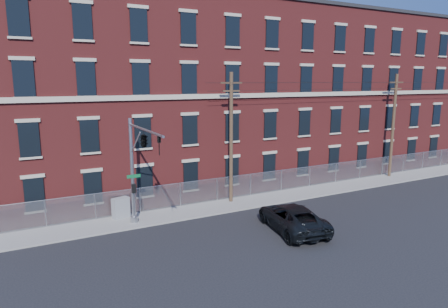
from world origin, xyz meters
TOP-DOWN VIEW (x-y plane):
  - ground at (0.00, 0.00)m, footprint 140.00×140.00m
  - sidewalk at (12.00, 5.00)m, footprint 65.00×3.00m
  - mill_building at (12.00, 13.93)m, footprint 55.30×14.32m
  - chain_link_fence at (12.00, 6.30)m, footprint 59.06×0.06m
  - traffic_signal_mast at (-6.00, 2.18)m, footprint 0.90×6.75m
  - utility_pole_near at (2.00, 5.60)m, footprint 1.80×0.28m
  - utility_pole_mid at (20.00, 5.60)m, footprint 1.80×0.28m
  - overhead_wires at (20.00, 5.60)m, footprint 40.00×0.62m
  - pickup_truck at (2.70, -1.32)m, footprint 3.75×6.37m
  - utility_cabinet at (-6.58, 5.79)m, footprint 1.24×0.85m

SIDE VIEW (x-z plane):
  - ground at x=0.00m, z-range 0.00..0.00m
  - sidewalk at x=12.00m, z-range 0.00..0.12m
  - utility_cabinet at x=-6.58m, z-range 0.12..1.54m
  - pickup_truck at x=2.70m, z-range 0.00..1.66m
  - chain_link_fence at x=12.00m, z-range 0.13..1.98m
  - utility_pole_near at x=2.00m, z-range 0.34..10.34m
  - utility_pole_mid at x=20.00m, z-range 0.34..10.34m
  - traffic_signal_mast at x=-6.00m, z-range 1.89..8.89m
  - mill_building at x=12.00m, z-range 0.00..16.30m
  - overhead_wires at x=20.00m, z-range 8.81..9.43m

